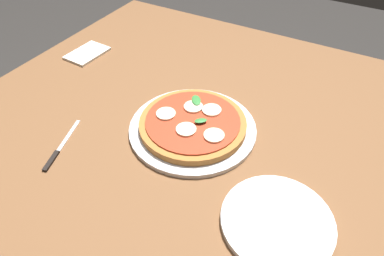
# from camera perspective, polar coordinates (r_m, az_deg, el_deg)

# --- Properties ---
(dining_table) EXTENTS (1.17, 1.13, 0.76)m
(dining_table) POSITION_cam_1_polar(r_m,az_deg,el_deg) (0.94, -2.46, -3.88)
(dining_table) COLOR brown
(dining_table) RESTS_ON ground_plane
(serving_tray) EXTENTS (0.31, 0.31, 0.01)m
(serving_tray) POSITION_cam_1_polar(r_m,az_deg,el_deg) (0.85, 0.00, -0.20)
(serving_tray) COLOR silver
(serving_tray) RESTS_ON dining_table
(pizza) EXTENTS (0.26, 0.26, 0.03)m
(pizza) POSITION_cam_1_polar(r_m,az_deg,el_deg) (0.84, 0.12, 0.77)
(pizza) COLOR #B27033
(pizza) RESTS_ON serving_tray
(plate_white) EXTENTS (0.22, 0.22, 0.01)m
(plate_white) POSITION_cam_1_polar(r_m,az_deg,el_deg) (0.70, 13.85, -14.72)
(plate_white) COLOR white
(plate_white) RESTS_ON dining_table
(napkin) EXTENTS (0.13, 0.10, 0.01)m
(napkin) POSITION_cam_1_polar(r_m,az_deg,el_deg) (1.20, -16.88, 11.72)
(napkin) COLOR white
(napkin) RESTS_ON dining_table
(knife) EXTENTS (0.17, 0.06, 0.01)m
(knife) POSITION_cam_1_polar(r_m,az_deg,el_deg) (0.86, -21.20, -3.50)
(knife) COLOR black
(knife) RESTS_ON dining_table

